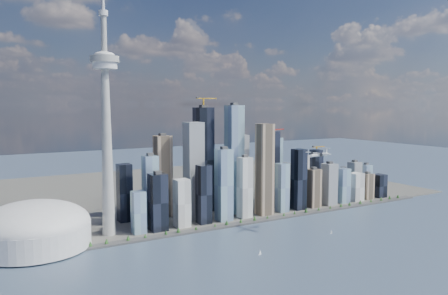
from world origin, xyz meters
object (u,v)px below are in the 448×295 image
dome_stadium (35,228)px  sailboat_east (331,232)px  needle_tower (106,120)px  sailboat_west (260,253)px  airplane (319,154)px

dome_stadium → sailboat_east: size_ratio=24.41×
needle_tower → dome_stadium: bearing=-175.9°
needle_tower → sailboat_east: needle_tower is taller
needle_tower → sailboat_west: needle_tower is taller
needle_tower → dome_stadium: size_ratio=2.75×
sailboat_west → airplane: bearing=-3.3°
needle_tower → sailboat_west: size_ratio=53.20×
dome_stadium → sailboat_west: dome_stadium is taller
airplane → sailboat_west: size_ratio=6.41×
airplane → dome_stadium: bearing=150.1°
needle_tower → sailboat_east: size_ratio=67.20×
sailboat_east → airplane: bearing=102.5°
needle_tower → dome_stadium: (-140.00, -10.00, -196.40)m
sailboat_east → sailboat_west: bearing=-173.8°
dome_stadium → needle_tower: bearing=4.1°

